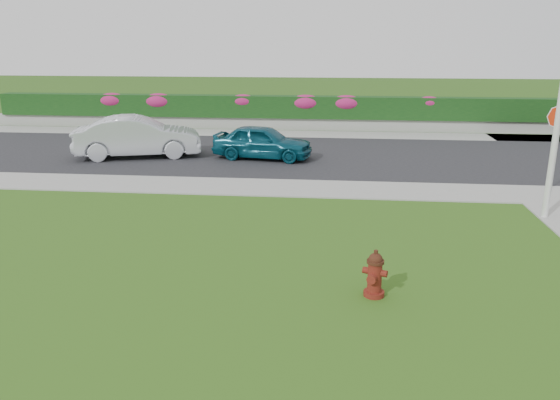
# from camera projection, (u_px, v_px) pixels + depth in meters

# --- Properties ---
(ground) EXTENTS (120.00, 120.00, 0.00)m
(ground) POSITION_uv_depth(u_px,v_px,m) (285.00, 344.00, 8.35)
(ground) COLOR black
(ground) RESTS_ON ground
(street_far) EXTENTS (26.00, 8.00, 0.04)m
(street_far) POSITION_uv_depth(u_px,v_px,m) (194.00, 153.00, 22.18)
(street_far) COLOR black
(street_far) RESTS_ON ground
(sidewalk_far) EXTENTS (24.00, 2.00, 0.04)m
(sidewalk_far) POSITION_uv_depth(u_px,v_px,m) (125.00, 184.00, 17.51)
(sidewalk_far) COLOR gray
(sidewalk_far) RESTS_ON ground
(curb_corner) EXTENTS (2.00, 2.00, 0.04)m
(curb_corner) POSITION_uv_depth(u_px,v_px,m) (546.00, 195.00, 16.26)
(curb_corner) COLOR gray
(curb_corner) RESTS_ON ground
(sidewalk_beyond) EXTENTS (34.00, 2.00, 0.04)m
(sidewalk_beyond) POSITION_uv_depth(u_px,v_px,m) (300.00, 134.00, 26.57)
(sidewalk_beyond) COLOR gray
(sidewalk_beyond) RESTS_ON ground
(retaining_wall) EXTENTS (34.00, 0.40, 0.60)m
(retaining_wall) POSITION_uv_depth(u_px,v_px,m) (302.00, 124.00, 27.92)
(retaining_wall) COLOR gray
(retaining_wall) RESTS_ON ground
(hedge) EXTENTS (32.00, 0.90, 1.10)m
(hedge) POSITION_uv_depth(u_px,v_px,m) (303.00, 107.00, 27.77)
(hedge) COLOR black
(hedge) RESTS_ON retaining_wall
(fire_hydrant) EXTENTS (0.46, 0.44, 0.89)m
(fire_hydrant) POSITION_uv_depth(u_px,v_px,m) (375.00, 274.00, 9.79)
(fire_hydrant) COLOR #58130D
(fire_hydrant) RESTS_ON ground
(sedan_teal) EXTENTS (3.99, 2.09, 1.29)m
(sedan_teal) POSITION_uv_depth(u_px,v_px,m) (263.00, 142.00, 20.93)
(sedan_teal) COLOR #0B4657
(sedan_teal) RESTS_ON street_far
(sedan_silver) EXTENTS (5.07, 2.90, 1.58)m
(sedan_silver) POSITION_uv_depth(u_px,v_px,m) (138.00, 137.00, 21.19)
(sedan_silver) COLOR #B9BBC1
(sedan_silver) RESTS_ON street_far
(stop_sign) EXTENTS (0.72, 0.06, 2.63)m
(stop_sign) POSITION_uv_depth(u_px,v_px,m) (558.00, 127.00, 16.20)
(stop_sign) COLOR slate
(stop_sign) RESTS_ON ground
(flower_clump_a) EXTENTS (1.49, 0.96, 0.74)m
(flower_clump_a) POSITION_uv_depth(u_px,v_px,m) (112.00, 100.00, 28.57)
(flower_clump_a) COLOR #C2216B
(flower_clump_a) RESTS_ON hedge
(flower_clump_b) EXTENTS (1.57, 1.01, 0.78)m
(flower_clump_b) POSITION_uv_depth(u_px,v_px,m) (159.00, 101.00, 28.33)
(flower_clump_b) COLOR #C2216B
(flower_clump_b) RESTS_ON hedge
(flower_clump_c) EXTENTS (1.31, 0.85, 0.66)m
(flower_clump_c) POSITION_uv_depth(u_px,v_px,m) (243.00, 101.00, 27.89)
(flower_clump_c) COLOR #C2216B
(flower_clump_c) RESTS_ON hedge
(flower_clump_d) EXTENTS (1.55, 1.00, 0.78)m
(flower_clump_d) POSITION_uv_depth(u_px,v_px,m) (306.00, 102.00, 27.59)
(flower_clump_d) COLOR #C2216B
(flower_clump_d) RESTS_ON hedge
(flower_clump_e) EXTENTS (1.54, 0.99, 0.77)m
(flower_clump_e) POSITION_uv_depth(u_px,v_px,m) (346.00, 103.00, 27.40)
(flower_clump_e) COLOR #C2216B
(flower_clump_e) RESTS_ON hedge
(flower_clump_f) EXTENTS (1.19, 0.76, 0.59)m
(flower_clump_f) POSITION_uv_depth(u_px,v_px,m) (429.00, 102.00, 26.99)
(flower_clump_f) COLOR #C2216B
(flower_clump_f) RESTS_ON hedge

